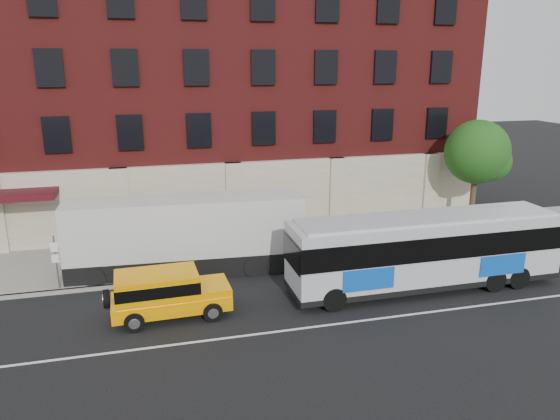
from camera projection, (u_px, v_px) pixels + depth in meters
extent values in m
plane|color=black|center=(292.00, 337.00, 18.73)|extent=(120.00, 120.00, 0.00)
cube|color=gray|center=(244.00, 251.00, 27.09)|extent=(60.00, 6.00, 0.15)
cube|color=gray|center=(256.00, 272.00, 24.30)|extent=(60.00, 0.25, 0.15)
cube|color=silver|center=(288.00, 330.00, 19.19)|extent=(60.00, 0.12, 0.01)
cube|color=maroon|center=(217.00, 92.00, 32.51)|extent=(30.00, 10.00, 15.00)
cube|color=beige|center=(234.00, 198.00, 29.19)|extent=(30.00, 0.35, 4.00)
cube|color=#3F0B12|center=(11.00, 195.00, 25.44)|extent=(4.20, 2.20, 0.30)
cube|color=beige|center=(121.00, 206.00, 27.64)|extent=(0.90, 0.55, 4.00)
cube|color=beige|center=(234.00, 199.00, 29.10)|extent=(0.90, 0.55, 4.00)
cube|color=beige|center=(336.00, 192.00, 30.55)|extent=(0.90, 0.55, 4.00)
cube|color=beige|center=(429.00, 186.00, 32.00)|extent=(0.90, 0.55, 4.00)
cube|color=black|center=(57.00, 135.00, 26.11)|extent=(1.30, 0.20, 1.80)
cube|color=black|center=(130.00, 132.00, 26.96)|extent=(1.30, 0.20, 1.80)
cube|color=black|center=(199.00, 130.00, 27.81)|extent=(1.30, 0.20, 1.80)
cube|color=black|center=(264.00, 128.00, 28.65)|extent=(1.30, 0.20, 1.80)
cube|color=black|center=(325.00, 126.00, 29.50)|extent=(1.30, 0.20, 1.80)
cube|color=black|center=(382.00, 125.00, 30.35)|extent=(1.30, 0.20, 1.80)
cube|color=black|center=(437.00, 123.00, 31.20)|extent=(1.30, 0.20, 1.80)
cube|color=black|center=(49.00, 68.00, 25.25)|extent=(1.30, 0.20, 1.80)
cube|color=black|center=(125.00, 68.00, 26.09)|extent=(1.30, 0.20, 1.80)
cube|color=black|center=(196.00, 67.00, 26.94)|extent=(1.30, 0.20, 1.80)
cube|color=black|center=(263.00, 67.00, 27.79)|extent=(1.30, 0.20, 1.80)
cube|color=black|center=(326.00, 67.00, 28.64)|extent=(1.30, 0.20, 1.80)
cube|color=black|center=(385.00, 67.00, 29.49)|extent=(1.30, 0.20, 1.80)
cube|color=black|center=(441.00, 67.00, 30.33)|extent=(1.30, 0.20, 1.80)
cube|color=black|center=(194.00, 0.00, 26.08)|extent=(1.30, 0.20, 1.80)
cube|color=black|center=(263.00, 2.00, 26.93)|extent=(1.30, 0.20, 1.80)
cube|color=black|center=(327.00, 4.00, 27.78)|extent=(1.30, 0.20, 1.80)
cube|color=black|center=(388.00, 6.00, 28.62)|extent=(1.30, 0.20, 1.80)
cube|color=black|center=(446.00, 8.00, 29.47)|extent=(1.30, 0.20, 1.80)
cube|color=black|center=(29.00, 219.00, 26.69)|extent=(2.60, 0.15, 2.80)
cube|color=black|center=(151.00, 211.00, 28.14)|extent=(2.60, 0.15, 2.80)
cube|color=black|center=(260.00, 204.00, 29.60)|extent=(2.60, 0.15, 2.80)
cube|color=black|center=(360.00, 197.00, 31.05)|extent=(2.60, 0.15, 2.80)
cylinder|color=slate|center=(57.00, 264.00, 22.11)|extent=(0.07, 0.07, 2.50)
cube|color=white|center=(54.00, 247.00, 21.75)|extent=(0.30, 0.03, 0.40)
cube|color=white|center=(55.00, 259.00, 21.89)|extent=(0.30, 0.03, 0.35)
cylinder|color=#392C1C|center=(472.00, 202.00, 30.41)|extent=(0.32, 0.32, 3.00)
sphere|color=#144413|center=(477.00, 152.00, 29.62)|extent=(3.60, 3.60, 3.60)
sphere|color=#144413|center=(492.00, 161.00, 29.56)|extent=(2.20, 2.20, 2.20)
sphere|color=#144413|center=(463.00, 158.00, 29.96)|extent=(2.00, 2.00, 2.00)
cube|color=#B4B8C0|center=(425.00, 250.00, 22.38)|extent=(11.75, 2.50, 2.79)
cube|color=black|center=(423.00, 278.00, 22.73)|extent=(11.80, 2.55, 0.24)
cube|color=#B4B8C0|center=(428.00, 217.00, 21.99)|extent=(11.16, 2.20, 0.12)
cube|color=black|center=(426.00, 239.00, 22.26)|extent=(11.83, 2.58, 0.98)
cube|color=#0C4BB4|center=(369.00, 280.00, 20.58)|extent=(2.15, 0.05, 0.88)
cube|color=#0C4BB4|center=(468.00, 246.00, 24.41)|extent=(2.15, 0.05, 0.88)
cylinder|color=black|center=(334.00, 299.00, 20.58)|extent=(0.98, 0.30, 0.98)
cylinder|color=black|center=(316.00, 278.00, 22.64)|extent=(0.98, 0.30, 0.98)
cylinder|color=black|center=(494.00, 280.00, 22.36)|extent=(0.98, 0.30, 0.98)
cylinder|color=black|center=(464.00, 262.00, 24.42)|extent=(0.98, 0.30, 0.98)
cylinder|color=black|center=(518.00, 278.00, 22.65)|extent=(0.98, 0.30, 0.98)
cylinder|color=black|center=(486.00, 260.00, 24.71)|extent=(0.98, 0.30, 0.98)
cube|color=#FF9D00|center=(172.00, 301.00, 20.17)|extent=(4.48, 2.00, 0.55)
cube|color=#FF9D00|center=(157.00, 285.00, 19.83)|extent=(3.10, 1.91, 0.92)
cube|color=black|center=(157.00, 284.00, 19.82)|extent=(3.13, 1.95, 0.46)
cube|color=#FF9D00|center=(211.00, 287.00, 20.47)|extent=(1.44, 1.80, 0.28)
cube|color=black|center=(229.00, 293.00, 20.77)|extent=(0.11, 1.47, 0.51)
cylinder|color=black|center=(106.00, 299.00, 19.41)|extent=(0.23, 0.71, 0.70)
cylinder|color=black|center=(213.00, 312.00, 19.79)|extent=(0.74, 0.28, 0.74)
cylinder|color=silver|center=(213.00, 312.00, 19.79)|extent=(0.41, 0.29, 0.40)
cylinder|color=black|center=(205.00, 293.00, 21.45)|extent=(0.74, 0.28, 0.74)
cylinder|color=silver|center=(205.00, 293.00, 21.45)|extent=(0.41, 0.29, 0.40)
cylinder|color=black|center=(134.00, 322.00, 19.01)|extent=(0.74, 0.28, 0.74)
cylinder|color=silver|center=(134.00, 322.00, 19.01)|extent=(0.41, 0.29, 0.40)
cylinder|color=black|center=(133.00, 301.00, 20.67)|extent=(0.74, 0.28, 0.74)
cylinder|color=silver|center=(133.00, 301.00, 20.67)|extent=(0.41, 0.29, 0.40)
cube|color=black|center=(188.00, 262.00, 24.42)|extent=(10.69, 2.75, 0.97)
cube|color=silver|center=(186.00, 226.00, 23.94)|extent=(10.69, 2.78, 2.56)
cylinder|color=black|center=(96.00, 278.00, 22.73)|extent=(0.89, 0.30, 0.88)
cylinder|color=black|center=(101.00, 261.00, 24.65)|extent=(0.89, 0.30, 0.88)
cylinder|color=black|center=(121.00, 276.00, 22.93)|extent=(0.89, 0.30, 0.88)
cylinder|color=black|center=(125.00, 260.00, 24.84)|extent=(0.89, 0.30, 0.88)
cylinder|color=black|center=(253.00, 267.00, 24.01)|extent=(0.89, 0.30, 0.88)
cylinder|color=black|center=(247.00, 251.00, 25.92)|extent=(0.89, 0.30, 0.88)
cylinder|color=black|center=(276.00, 265.00, 24.21)|extent=(0.89, 0.30, 0.88)
cylinder|color=black|center=(269.00, 250.00, 26.12)|extent=(0.89, 0.30, 0.88)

